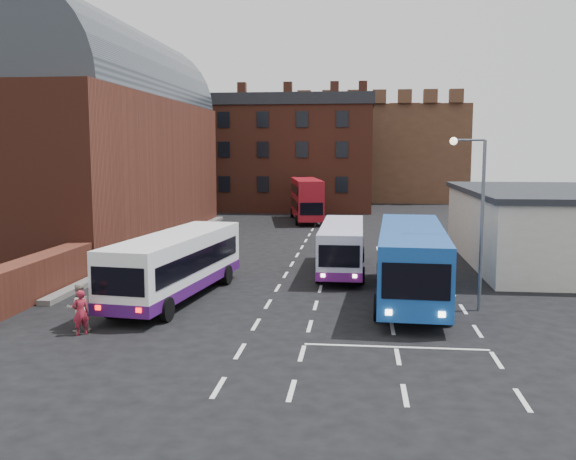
# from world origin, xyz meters

# --- Properties ---
(ground) EXTENTS (180.00, 180.00, 0.00)m
(ground) POSITION_xyz_m (0.00, 0.00, 0.00)
(ground) COLOR black
(railway_station) EXTENTS (12.00, 28.00, 16.00)m
(railway_station) POSITION_xyz_m (-15.50, 21.00, 7.64)
(railway_station) COLOR #602B1E
(railway_station) RESTS_ON ground
(forecourt_wall) EXTENTS (1.20, 10.00, 1.80)m
(forecourt_wall) POSITION_xyz_m (-10.20, 2.00, 0.90)
(forecourt_wall) COLOR #602B1E
(forecourt_wall) RESTS_ON ground
(cream_building) EXTENTS (10.40, 16.40, 4.25)m
(cream_building) POSITION_xyz_m (15.00, 14.00, 2.16)
(cream_building) COLOR beige
(cream_building) RESTS_ON ground
(brick_terrace) EXTENTS (22.00, 10.00, 11.00)m
(brick_terrace) POSITION_xyz_m (-6.00, 46.00, 5.50)
(brick_terrace) COLOR brown
(brick_terrace) RESTS_ON ground
(castle_keep) EXTENTS (22.00, 22.00, 12.00)m
(castle_keep) POSITION_xyz_m (6.00, 66.00, 6.00)
(castle_keep) COLOR brown
(castle_keep) RESTS_ON ground
(bus_white_outbound) EXTENTS (3.62, 10.53, 2.81)m
(bus_white_outbound) POSITION_xyz_m (-4.09, 3.01, 1.66)
(bus_white_outbound) COLOR white
(bus_white_outbound) RESTS_ON ground
(bus_white_inbound) EXTENTS (2.40, 9.39, 2.56)m
(bus_white_inbound) POSITION_xyz_m (2.89, 9.94, 1.51)
(bus_white_inbound) COLOR silver
(bus_white_inbound) RESTS_ON ground
(bus_blue) EXTENTS (3.38, 11.65, 3.14)m
(bus_blue) POSITION_xyz_m (6.00, 3.81, 1.86)
(bus_blue) COLOR #164AA1
(bus_blue) RESTS_ON ground
(bus_red_double) EXTENTS (3.79, 9.84, 3.84)m
(bus_red_double) POSITION_xyz_m (-0.99, 34.12, 2.04)
(bus_red_double) COLOR maroon
(bus_red_double) RESTS_ON ground
(street_lamp) EXTENTS (1.41, 0.35, 6.92)m
(street_lamp) POSITION_xyz_m (8.36, 2.34, 4.18)
(street_lamp) COLOR slate
(street_lamp) RESTS_ON ground
(pedestrian_red) EXTENTS (0.68, 0.68, 1.59)m
(pedestrian_red) POSITION_xyz_m (-5.87, -2.76, 0.80)
(pedestrian_red) COLOR maroon
(pedestrian_red) RESTS_ON ground
(pedestrian_beige) EXTENTS (1.06, 1.01, 1.74)m
(pedestrian_beige) POSITION_xyz_m (-6.10, -2.36, 0.87)
(pedestrian_beige) COLOR #A59A8B
(pedestrian_beige) RESTS_ON ground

